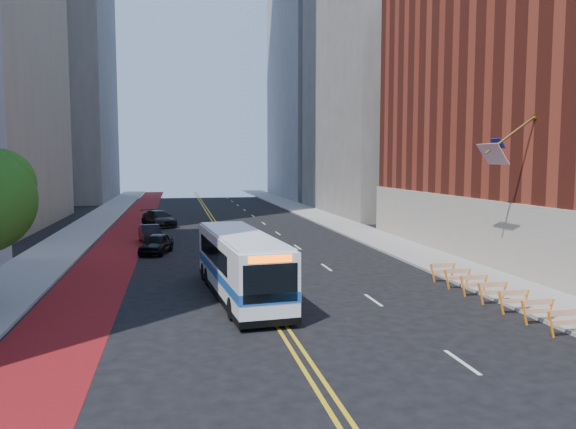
% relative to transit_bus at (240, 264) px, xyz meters
% --- Properties ---
extents(ground, '(160.00, 160.00, 0.00)m').
position_rel_transit_bus_xyz_m(ground, '(1.01, -7.77, -1.55)').
color(ground, black).
rests_on(ground, ground).
extents(sidewalk_left, '(4.00, 140.00, 0.15)m').
position_rel_transit_bus_xyz_m(sidewalk_left, '(-10.99, 22.23, -1.48)').
color(sidewalk_left, gray).
rests_on(sidewalk_left, ground).
extents(sidewalk_right, '(4.00, 140.00, 0.15)m').
position_rel_transit_bus_xyz_m(sidewalk_right, '(13.01, 22.23, -1.48)').
color(sidewalk_right, gray).
rests_on(sidewalk_right, ground).
extents(bus_lane_paint, '(3.60, 140.00, 0.01)m').
position_rel_transit_bus_xyz_m(bus_lane_paint, '(-7.09, 22.23, -1.55)').
color(bus_lane_paint, maroon).
rests_on(bus_lane_paint, ground).
extents(center_line_inner, '(0.14, 140.00, 0.01)m').
position_rel_transit_bus_xyz_m(center_line_inner, '(0.83, 22.23, -1.55)').
color(center_line_inner, gold).
rests_on(center_line_inner, ground).
extents(center_line_outer, '(0.14, 140.00, 0.01)m').
position_rel_transit_bus_xyz_m(center_line_outer, '(1.19, 22.23, -1.55)').
color(center_line_outer, gold).
rests_on(center_line_outer, ground).
extents(lane_dashes, '(0.14, 98.20, 0.01)m').
position_rel_transit_bus_xyz_m(lane_dashes, '(5.81, 30.23, -1.55)').
color(lane_dashes, silver).
rests_on(lane_dashes, ground).
extents(midrise_right_near, '(18.00, 26.00, 40.00)m').
position_rel_transit_bus_xyz_m(midrise_right_near, '(24.01, 40.23, 18.45)').
color(midrise_right_near, slate).
rests_on(midrise_right_near, ground).
extents(midrise_right_far, '(20.00, 28.00, 55.00)m').
position_rel_transit_bus_xyz_m(midrise_right_far, '(25.01, 70.23, 25.95)').
color(midrise_right_far, gray).
rests_on(midrise_right_far, ground).
extents(construction_barriers, '(1.42, 10.91, 1.00)m').
position_rel_transit_bus_xyz_m(construction_barriers, '(10.61, -4.34, -0.88)').
color(construction_barriers, orange).
rests_on(construction_barriers, ground).
extents(transit_bus, '(3.32, 11.00, 2.98)m').
position_rel_transit_bus_xyz_m(transit_bus, '(0.00, 0.00, 0.00)').
color(transit_bus, white).
rests_on(transit_bus, ground).
extents(car_a, '(2.56, 4.27, 1.36)m').
position_rel_transit_bus_xyz_m(car_a, '(-4.20, 13.33, -0.87)').
color(car_a, black).
rests_on(car_a, ground).
extents(car_b, '(2.10, 4.25, 1.34)m').
position_rel_transit_bus_xyz_m(car_b, '(-4.81, 18.81, -0.88)').
color(car_b, black).
rests_on(car_b, ground).
extents(car_c, '(3.91, 5.70, 1.53)m').
position_rel_transit_bus_xyz_m(car_c, '(-4.49, 29.51, -0.79)').
color(car_c, black).
rests_on(car_c, ground).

